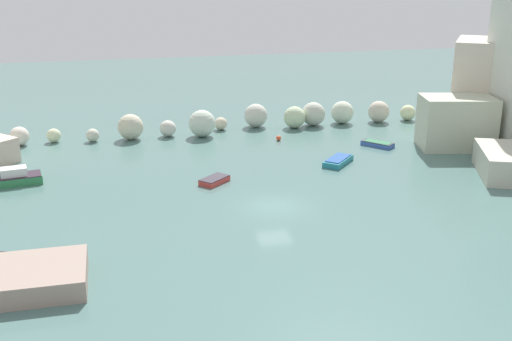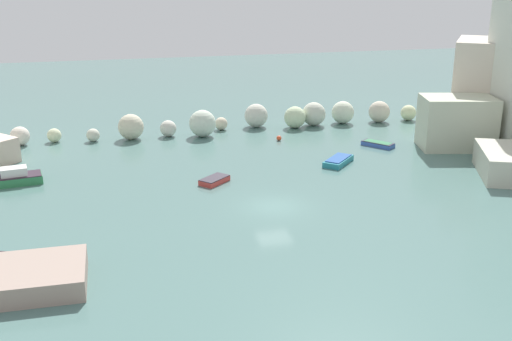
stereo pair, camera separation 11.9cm
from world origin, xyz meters
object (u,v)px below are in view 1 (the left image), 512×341
Objects in this scene: moored_boat_1 at (378,144)px; moored_boat_3 at (338,161)px; stone_dock at (6,280)px; moored_boat_2 at (214,180)px; moored_boat_0 at (10,179)px; channel_buoy at (279,138)px.

moored_boat_3 reaches higher than moored_boat_1.
stone_dock reaches higher than moored_boat_2.
moored_boat_0 is 1.90× the size of moored_boat_2.
moored_boat_3 is at bearing 33.46° from stone_dock.
moored_boat_0 is at bearing -122.13° from moored_boat_1.
moored_boat_0 is at bearing 125.88° from moored_boat_2.
stone_dock reaches higher than moored_boat_3.
moored_boat_1 is 0.87× the size of moored_boat_3.
moored_boat_0 is 1.43× the size of moored_boat_3.
stone_dock is at bearing -92.59° from moored_boat_0.
moored_boat_3 is at bearing -29.74° from moored_boat_2.
moored_boat_1 is at bearing -20.18° from moored_boat_2.
stone_dock is 3.06× the size of moored_boat_2.
channel_buoy is at bearing 10.79° from moored_boat_2.
channel_buoy is 9.75m from moored_boat_1.
moored_boat_2 is 11.78m from moored_boat_3.
moored_boat_0 is at bearing 96.02° from stone_dock.
stone_dock is 1.61× the size of moored_boat_0.
moored_boat_2 is at bearing 45.96° from stone_dock.
moored_boat_1 is 7.22m from moored_boat_3.
moored_boat_2 is at bearing -21.23° from moored_boat_0.
moored_boat_2 reaches higher than moored_boat_1.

